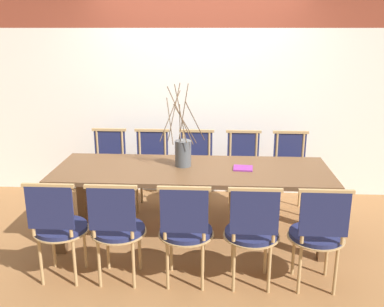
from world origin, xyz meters
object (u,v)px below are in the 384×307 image
chair_near_center (186,229)px  book_stack (243,168)px  chair_far_center (196,167)px  vase_centerpiece (183,152)px  dining_table (192,178)px

chair_near_center → book_stack: (0.49, 0.80, 0.25)m
chair_near_center → chair_far_center: bearing=90.0°
vase_centerpiece → chair_near_center: bearing=-84.2°
dining_table → chair_far_center: size_ratio=2.90×
chair_near_center → chair_far_center: size_ratio=1.00×
dining_table → chair_far_center: 0.80m
chair_near_center → chair_far_center: 1.57m
chair_near_center → chair_far_center: (0.00, 1.57, 0.00)m
dining_table → chair_far_center: bearing=90.3°
dining_table → vase_centerpiece: vase_centerpiece is taller
dining_table → book_stack: book_stack is taller
chair_far_center → dining_table: bearing=90.3°
chair_near_center → vase_centerpiece: size_ratio=1.13×
vase_centerpiece → chair_far_center: bearing=82.9°
chair_far_center → vase_centerpiece: bearing=82.9°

